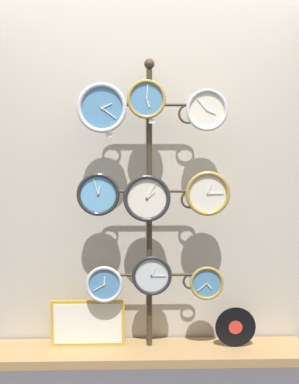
{
  "coord_description": "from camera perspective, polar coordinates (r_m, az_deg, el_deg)",
  "views": [
    {
      "loc": [
        -0.08,
        -2.66,
        1.44
      ],
      "look_at": [
        0.0,
        0.36,
        1.16
      ],
      "focal_mm": 42.0,
      "sensor_mm": 36.0,
      "label": 1
    }
  ],
  "objects": [
    {
      "name": "ground_plane",
      "position": [
        3.03,
        0.19,
        -23.04
      ],
      "size": [
        12.0,
        12.0,
        0.0
      ],
      "primitive_type": "plane",
      "color": "#333338"
    },
    {
      "name": "shop_wall",
      "position": [
        3.23,
        -0.09,
        4.65
      ],
      "size": [
        4.4,
        0.04,
        2.8
      ],
      "color": "#BCB2A3",
      "rests_on": "ground_plane"
    },
    {
      "name": "low_shelf",
      "position": [
        3.33,
        0.0,
        -19.72
      ],
      "size": [
        2.2,
        0.36,
        0.06
      ],
      "color": "#9E7A4C",
      "rests_on": "ground_plane"
    },
    {
      "name": "display_stand",
      "position": [
        3.15,
        -0.02,
        -7.18
      ],
      "size": [
        0.7,
        0.37,
        2.05
      ],
      "color": "#382D1E",
      "rests_on": "ground_plane"
    },
    {
      "name": "clock_top_left",
      "position": [
        2.98,
        -6.06,
        10.58
      ],
      "size": [
        0.33,
        0.04,
        0.33
      ],
      "color": "#4C84B2"
    },
    {
      "name": "clock_top_center",
      "position": [
        3.01,
        -0.38,
        11.7
      ],
      "size": [
        0.26,
        0.04,
        0.26
      ],
      "color": "#4C84B2"
    },
    {
      "name": "clock_top_right",
      "position": [
        3.02,
        7.3,
        10.29
      ],
      "size": [
        0.28,
        0.04,
        0.28
      ],
      "color": "silver"
    },
    {
      "name": "clock_middle_left",
      "position": [
        3.0,
        -6.53,
        -0.31
      ],
      "size": [
        0.29,
        0.04,
        0.29
      ],
      "color": "#60A8DB"
    },
    {
      "name": "clock_middle_center",
      "position": [
        2.98,
        -0.32,
        -0.81
      ],
      "size": [
        0.32,
        0.04,
        0.32
      ],
      "color": "silver"
    },
    {
      "name": "clock_middle_right",
      "position": [
        3.02,
        7.41,
        -0.19
      ],
      "size": [
        0.3,
        0.04,
        0.3
      ],
      "color": "silver"
    },
    {
      "name": "clock_bottom_left",
      "position": [
        3.14,
        -5.76,
        -11.57
      ],
      "size": [
        0.25,
        0.04,
        0.25
      ],
      "color": "#4C84B2"
    },
    {
      "name": "clock_bottom_center",
      "position": [
        3.11,
        0.3,
        -10.55
      ],
      "size": [
        0.27,
        0.04,
        0.27
      ],
      "color": "silver"
    },
    {
      "name": "clock_bottom_right",
      "position": [
        3.13,
        7.27,
        -11.39
      ],
      "size": [
        0.23,
        0.04,
        0.23
      ],
      "color": "#4C84B2"
    },
    {
      "name": "vinyl_record",
      "position": [
        3.34,
        10.86,
        -16.51
      ],
      "size": [
        0.29,
        0.01,
        0.29
      ],
      "color": "black",
      "rests_on": "low_shelf"
    },
    {
      "name": "picture_frame",
      "position": [
        3.32,
        -7.83,
        -16.19
      ],
      "size": [
        0.52,
        0.02,
        0.33
      ],
      "color": "gold",
      "rests_on": "low_shelf"
    },
    {
      "name": "price_tag_upper",
      "position": [
        2.97,
        -5.17,
        7.24
      ],
      "size": [
        0.04,
        0.0,
        0.03
      ],
      "color": "white"
    },
    {
      "name": "price_tag_mid",
      "position": [
        3.0,
        0.3,
        8.98
      ],
      "size": [
        0.04,
        0.0,
        0.03
      ],
      "color": "white"
    }
  ]
}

